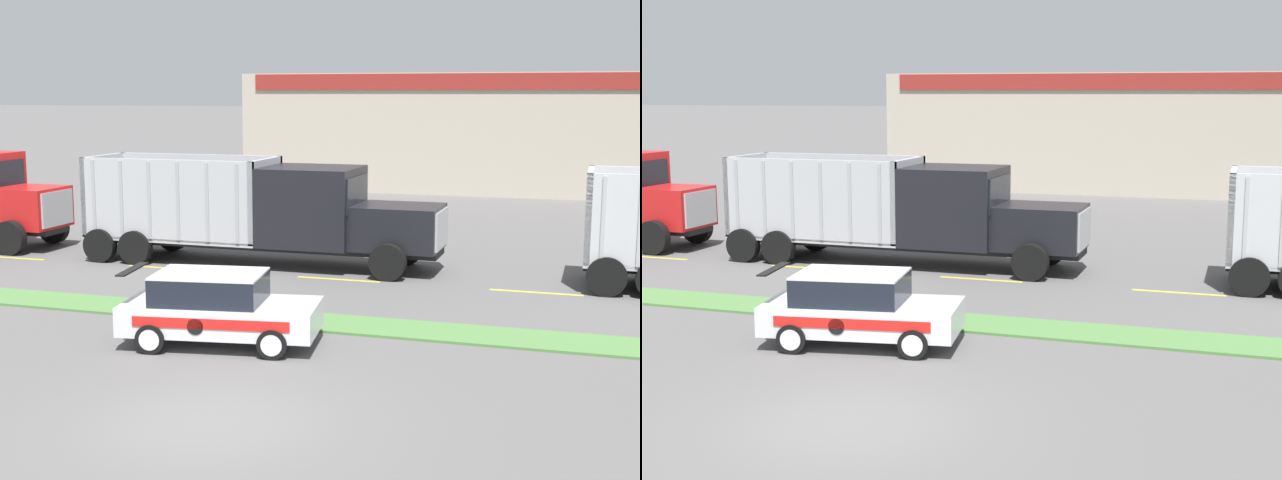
{
  "view_description": "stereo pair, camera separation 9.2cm",
  "coord_description": "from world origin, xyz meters",
  "views": [
    {
      "loc": [
        5.79,
        -12.3,
        5.18
      ],
      "look_at": [
        -0.58,
        7.58,
        1.7
      ],
      "focal_mm": 50.0,
      "sensor_mm": 36.0,
      "label": 1
    },
    {
      "loc": [
        5.87,
        -12.27,
        5.18
      ],
      "look_at": [
        -0.58,
        7.58,
        1.7
      ],
      "focal_mm": 50.0,
      "sensor_mm": 36.0,
      "label": 2
    }
  ],
  "objects": [
    {
      "name": "centre_line_2",
      "position": [
        -11.96,
        11.08,
        0.0
      ],
      "size": [
        2.4,
        0.14,
        0.01
      ],
      "primitive_type": "cube",
      "color": "yellow",
      "rests_on": "ground_plane"
    },
    {
      "name": "rally_car",
      "position": [
        -1.68,
        4.09,
        0.78
      ],
      "size": [
        4.23,
        2.38,
        1.55
      ],
      "color": "silver",
      "rests_on": "ground_plane"
    },
    {
      "name": "dump_truck_lead",
      "position": [
        -3.2,
        12.58,
        1.56
      ],
      "size": [
        10.99,
        2.79,
        3.23
      ],
      "color": "black",
      "rests_on": "ground_plane"
    },
    {
      "name": "store_building_backdrop",
      "position": [
        3.15,
        38.26,
        3.07
      ],
      "size": [
        32.01,
        12.1,
        6.14
      ],
      "color": "#BCB29E",
      "rests_on": "ground_plane"
    },
    {
      "name": "centre_line_5",
      "position": [
        4.24,
        11.08,
        0.0
      ],
      "size": [
        2.4,
        0.14,
        0.01
      ],
      "primitive_type": "cube",
      "color": "yellow",
      "rests_on": "ground_plane"
    },
    {
      "name": "ground_plane",
      "position": [
        0.0,
        0.0,
        0.0
      ],
      "size": [
        600.0,
        600.0,
        0.0
      ],
      "primitive_type": "plane",
      "color": "#5B5959"
    },
    {
      "name": "centre_line_4",
      "position": [
        -1.16,
        11.08,
        0.0
      ],
      "size": [
        2.4,
        0.14,
        0.01
      ],
      "primitive_type": "cube",
      "color": "yellow",
      "rests_on": "ground_plane"
    },
    {
      "name": "grass_verge",
      "position": [
        0.0,
        6.33,
        0.03
      ],
      "size": [
        120.0,
        1.5,
        0.06
      ],
      "primitive_type": "cube",
      "color": "#517F42",
      "rests_on": "ground_plane"
    },
    {
      "name": "centre_line_3",
      "position": [
        -6.56,
        11.08,
        0.0
      ],
      "size": [
        2.4,
        0.14,
        0.01
      ],
      "primitive_type": "cube",
      "color": "yellow",
      "rests_on": "ground_plane"
    }
  ]
}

